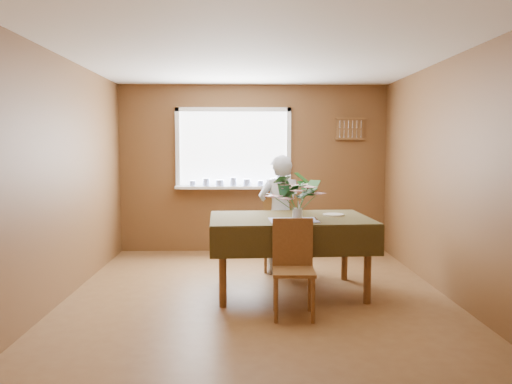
{
  "coord_description": "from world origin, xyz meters",
  "views": [
    {
      "loc": [
        -0.13,
        -5.25,
        1.57
      ],
      "look_at": [
        0.0,
        0.55,
        1.05
      ],
      "focal_mm": 35.0,
      "sensor_mm": 36.0,
      "label": 1
    }
  ],
  "objects_px": {
    "chair_far": "(281,229)",
    "seated_woman": "(281,215)",
    "dining_table": "(290,226)",
    "flower_bouquet": "(298,193)",
    "chair_near": "(293,263)"
  },
  "relations": [
    {
      "from": "chair_near",
      "to": "seated_woman",
      "type": "height_order",
      "value": "seated_woman"
    },
    {
      "from": "chair_near",
      "to": "flower_bouquet",
      "type": "height_order",
      "value": "flower_bouquet"
    },
    {
      "from": "dining_table",
      "to": "seated_woman",
      "type": "relative_size",
      "value": 1.19
    },
    {
      "from": "chair_near",
      "to": "flower_bouquet",
      "type": "bearing_deg",
      "value": 81.4
    },
    {
      "from": "chair_far",
      "to": "flower_bouquet",
      "type": "xyz_separation_m",
      "value": [
        0.08,
        -1.14,
        0.57
      ]
    },
    {
      "from": "chair_near",
      "to": "seated_woman",
      "type": "distance_m",
      "value": 1.52
    },
    {
      "from": "flower_bouquet",
      "to": "chair_near",
      "type": "bearing_deg",
      "value": -100.57
    },
    {
      "from": "dining_table",
      "to": "chair_far",
      "type": "bearing_deg",
      "value": 88.42
    },
    {
      "from": "seated_woman",
      "to": "flower_bouquet",
      "type": "xyz_separation_m",
      "value": [
        0.1,
        -1.03,
        0.37
      ]
    },
    {
      "from": "chair_far",
      "to": "flower_bouquet",
      "type": "relative_size",
      "value": 1.97
    },
    {
      "from": "chair_far",
      "to": "seated_woman",
      "type": "xyz_separation_m",
      "value": [
        -0.02,
        -0.11,
        0.2
      ]
    },
    {
      "from": "seated_woman",
      "to": "flower_bouquet",
      "type": "height_order",
      "value": "seated_woman"
    },
    {
      "from": "flower_bouquet",
      "to": "seated_woman",
      "type": "bearing_deg",
      "value": 95.47
    },
    {
      "from": "seated_woman",
      "to": "dining_table",
      "type": "bearing_deg",
      "value": 97.22
    },
    {
      "from": "dining_table",
      "to": "chair_near",
      "type": "xyz_separation_m",
      "value": [
        -0.03,
        -0.72,
        -0.23
      ]
    }
  ]
}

